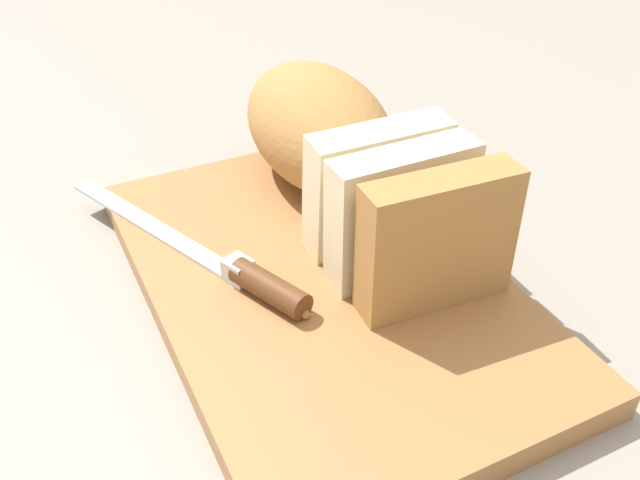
# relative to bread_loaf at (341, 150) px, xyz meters

# --- Properties ---
(ground_plane) EXTENTS (3.00, 3.00, 0.00)m
(ground_plane) POSITION_rel_bread_loaf_xyz_m (0.08, -0.06, -0.07)
(ground_plane) COLOR gray
(cutting_board) EXTENTS (0.41, 0.26, 0.02)m
(cutting_board) POSITION_rel_bread_loaf_xyz_m (0.08, -0.06, -0.06)
(cutting_board) COLOR #9E6B3D
(cutting_board) RESTS_ON ground_plane
(bread_loaf) EXTENTS (0.32, 0.13, 0.10)m
(bread_loaf) POSITION_rel_bread_loaf_xyz_m (0.00, 0.00, 0.00)
(bread_loaf) COLOR #A8753D
(bread_loaf) RESTS_ON cutting_board
(bread_knife) EXTENTS (0.26, 0.11, 0.02)m
(bread_knife) POSITION_rel_bread_loaf_xyz_m (0.06, -0.12, -0.04)
(bread_knife) COLOR silver
(bread_knife) RESTS_ON cutting_board
(crumb_near_knife) EXTENTS (0.01, 0.01, 0.01)m
(crumb_near_knife) POSITION_rel_bread_loaf_xyz_m (0.08, -0.05, -0.05)
(crumb_near_knife) COLOR #A8753D
(crumb_near_knife) RESTS_ON cutting_board
(crumb_near_loaf) EXTENTS (0.01, 0.01, 0.01)m
(crumb_near_loaf) POSITION_rel_bread_loaf_xyz_m (0.12, -0.10, -0.05)
(crumb_near_loaf) COLOR #A8753D
(crumb_near_loaf) RESTS_ON cutting_board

